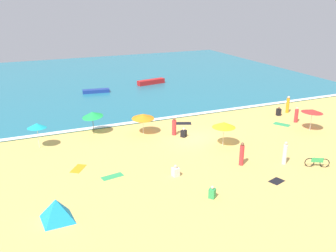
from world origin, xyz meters
TOP-DOWN VIEW (x-y plane):
  - ground_plane at (0.00, 0.00)m, footprint 60.00×60.00m
  - ocean_water at (0.00, 28.00)m, footprint 60.00×44.00m
  - wave_breaker_foam at (0.00, 6.30)m, footprint 57.00×0.70m
  - beach_umbrella_0 at (1.55, -2.42)m, footprint 2.12×2.12m
  - beach_umbrella_1 at (11.25, -2.42)m, footprint 2.15×2.13m
  - beach_umbrella_3 at (-3.75, 3.06)m, footprint 2.68×2.69m
  - beach_umbrella_4 at (-13.00, 3.40)m, footprint 2.18×2.19m
  - beach_umbrella_6 at (-8.02, 4.90)m, footprint 2.53×2.51m
  - beach_tent at (-13.02, -8.21)m, footprint 2.43×2.43m
  - parked_bicycle at (5.88, -8.79)m, footprint 1.61×0.96m
  - beachgoer_0 at (-0.63, 0.83)m, footprint 0.63×0.63m
  - beachgoer_1 at (13.07, 2.96)m, footprint 0.40×0.40m
  - beachgoer_2 at (-3.64, -9.60)m, footprint 0.54×0.54m
  - beachgoer_4 at (-4.52, -5.91)m, footprint 0.52×0.52m
  - beachgoer_5 at (0.83, -6.25)m, footprint 0.48×0.48m
  - beachgoer_6 at (11.68, 0.03)m, footprint 0.52×0.52m
  - beachgoer_7 at (-1.22, 1.66)m, footprint 0.55×0.55m
  - beachgoer_8 at (11.56, 2.55)m, footprint 0.53×0.53m
  - beachgoer_9 at (3.97, -7.38)m, footprint 0.35×0.35m
  - beach_towel_0 at (1.61, -9.44)m, footprint 1.21×1.03m
  - beach_towel_1 at (-8.71, -4.22)m, footprint 1.67×0.92m
  - beach_towel_2 at (0.89, 4.26)m, footprint 1.96×1.48m
  - beach_towel_3 at (9.92, -0.00)m, footprint 1.60×1.84m
  - beach_towel_4 at (-10.71, -1.97)m, footprint 1.45×1.63m
  - small_boat_0 at (-4.38, 19.83)m, footprint 3.57×1.35m
  - small_boat_1 at (4.10, 21.59)m, footprint 4.28×1.66m

SIDE VIEW (x-z plane):
  - ground_plane at x=0.00m, z-range 0.00..0.00m
  - beach_towel_0 at x=1.61m, z-range 0.00..0.01m
  - beach_towel_2 at x=0.89m, z-range 0.00..0.01m
  - beach_towel_3 at x=9.92m, z-range 0.00..0.01m
  - beach_towel_4 at x=-10.71m, z-range 0.00..0.01m
  - beach_towel_1 at x=-8.71m, z-range 0.00..0.01m
  - ocean_water at x=0.00m, z-range 0.00..0.10m
  - wave_breaker_foam at x=0.00m, z-range 0.10..0.11m
  - small_boat_0 at x=-4.38m, z-range 0.10..0.54m
  - beachgoer_4 at x=-4.52m, z-range -0.07..0.80m
  - beachgoer_2 at x=-3.64m, z-range -0.06..0.80m
  - beachgoer_0 at x=-0.63m, z-range -0.07..0.82m
  - parked_bicycle at x=5.88m, z-range 0.00..0.76m
  - beachgoer_8 at x=11.56m, z-range -0.07..0.89m
  - small_boat_1 at x=4.10m, z-range 0.10..0.77m
  - beach_tent at x=-13.02m, z-range 0.00..1.35m
  - beachgoer_6 at x=11.68m, z-range -0.06..1.55m
  - beachgoer_7 at x=-1.22m, z-range -0.06..1.61m
  - beachgoer_9 at x=3.97m, z-range -0.04..1.79m
  - beachgoer_5 at x=0.83m, z-range -0.04..1.81m
  - beachgoer_1 at x=13.07m, z-range -0.03..1.86m
  - beach_umbrella_3 at x=-3.75m, z-range 0.72..2.73m
  - beach_umbrella_6 at x=-8.02m, z-range 0.78..3.02m
  - beach_umbrella_0 at x=1.55m, z-range 0.84..3.00m
  - beach_umbrella_1 at x=11.25m, z-range 0.86..3.02m
  - beach_umbrella_4 at x=-13.00m, z-range 0.87..3.11m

